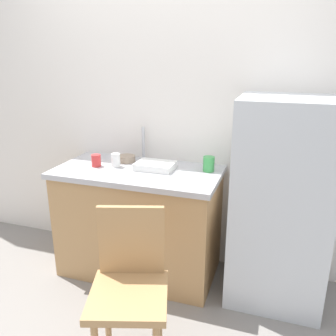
{
  "coord_description": "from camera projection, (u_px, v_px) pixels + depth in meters",
  "views": [
    {
      "loc": [
        0.87,
        -1.6,
        1.66
      ],
      "look_at": [
        0.14,
        0.6,
        0.9
      ],
      "focal_mm": 37.4,
      "sensor_mm": 36.0,
      "label": 1
    }
  ],
  "objects": [
    {
      "name": "refrigerator",
      "position": [
        281.0,
        204.0,
        2.33
      ],
      "size": [
        0.62,
        0.56,
        1.41
      ],
      "primitive_type": "cube",
      "color": "silver",
      "rests_on": "ground_plane"
    },
    {
      "name": "terracotta_bowl",
      "position": [
        127.0,
        159.0,
        2.75
      ],
      "size": [
        0.14,
        0.14,
        0.05
      ],
      "primitive_type": "cylinder",
      "color": "gray",
      "rests_on": "countertop"
    },
    {
      "name": "back_wall",
      "position": [
        168.0,
        102.0,
        2.72
      ],
      "size": [
        4.8,
        0.1,
        2.6
      ],
      "primitive_type": "cube",
      "color": "white",
      "rests_on": "ground_plane"
    },
    {
      "name": "cup_red",
      "position": [
        96.0,
        161.0,
        2.63
      ],
      "size": [
        0.07,
        0.07,
        0.09
      ],
      "primitive_type": "cylinder",
      "color": "red",
      "rests_on": "countertop"
    },
    {
      "name": "cup_green",
      "position": [
        209.0,
        164.0,
        2.52
      ],
      "size": [
        0.08,
        0.08,
        0.11
      ],
      "primitive_type": "cylinder",
      "color": "green",
      "rests_on": "countertop"
    },
    {
      "name": "ground_plane",
      "position": [
        118.0,
        328.0,
        2.22
      ],
      "size": [
        8.0,
        8.0,
        0.0
      ],
      "primitive_type": "plane",
      "color": "gray"
    },
    {
      "name": "chair",
      "position": [
        130.0,
        284.0,
        1.85
      ],
      "size": [
        0.5,
        0.5,
        0.89
      ],
      "rotation": [
        0.0,
        0.0,
        0.3
      ],
      "color": "tan",
      "rests_on": "ground_plane"
    },
    {
      "name": "faucet",
      "position": [
        143.0,
        143.0,
        2.78
      ],
      "size": [
        0.02,
        0.02,
        0.26
      ],
      "primitive_type": "cylinder",
      "color": "#B7B7BC",
      "rests_on": "countertop"
    },
    {
      "name": "cup_white",
      "position": [
        116.0,
        160.0,
        2.62
      ],
      "size": [
        0.07,
        0.07,
        0.1
      ],
      "primitive_type": "cylinder",
      "color": "white",
      "rests_on": "countertop"
    },
    {
      "name": "countertop",
      "position": [
        138.0,
        172.0,
        2.58
      ],
      "size": [
        1.22,
        0.64,
        0.04
      ],
      "primitive_type": "cube",
      "color": "#B7B7BC",
      "rests_on": "cabinet_base"
    },
    {
      "name": "dish_tray",
      "position": [
        155.0,
        166.0,
        2.57
      ],
      "size": [
        0.28,
        0.2,
        0.05
      ],
      "primitive_type": "cube",
      "color": "white",
      "rests_on": "countertop"
    },
    {
      "name": "cabinet_base",
      "position": [
        140.0,
        223.0,
        2.72
      ],
      "size": [
        1.18,
        0.6,
        0.81
      ],
      "primitive_type": "cube",
      "color": "tan",
      "rests_on": "ground_plane"
    }
  ]
}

